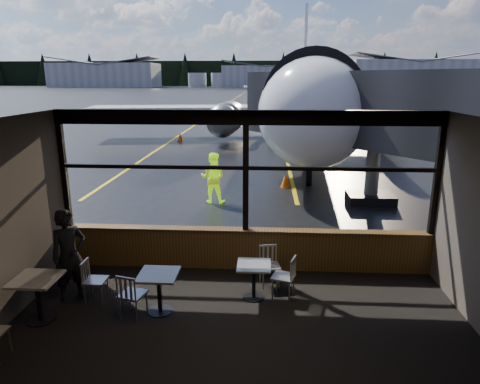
# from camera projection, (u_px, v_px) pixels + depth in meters

# --- Properties ---
(ground_plane) EXTENTS (520.00, 520.00, 0.00)m
(ground_plane) POSITION_uv_depth(u_px,v_px,m) (266.00, 92.00, 125.25)
(ground_plane) COLOR black
(ground_plane) RESTS_ON ground
(carpet_floor) EXTENTS (8.00, 6.00, 0.01)m
(carpet_floor) POSITION_uv_depth(u_px,v_px,m) (236.00, 350.00, 6.69)
(carpet_floor) COLOR black
(carpet_floor) RESTS_ON ground
(ceiling) EXTENTS (8.00, 6.00, 0.04)m
(ceiling) POSITION_uv_depth(u_px,v_px,m) (235.00, 126.00, 5.79)
(ceiling) COLOR #38332D
(ceiling) RESTS_ON ground
(window_sill) EXTENTS (8.00, 0.28, 0.90)m
(window_sill) POSITION_uv_depth(u_px,v_px,m) (246.00, 249.00, 9.47)
(window_sill) COLOR #4D3317
(window_sill) RESTS_ON ground
(window_header) EXTENTS (8.00, 0.18, 0.30)m
(window_header) POSITION_uv_depth(u_px,v_px,m) (246.00, 117.00, 8.72)
(window_header) COLOR black
(window_header) RESTS_ON ground
(mullion_left) EXTENTS (0.12, 0.12, 2.60)m
(mullion_left) POSITION_uv_depth(u_px,v_px,m) (64.00, 170.00, 9.25)
(mullion_left) COLOR black
(mullion_left) RESTS_ON ground
(mullion_centre) EXTENTS (0.12, 0.12, 2.60)m
(mullion_centre) POSITION_uv_depth(u_px,v_px,m) (246.00, 172.00, 9.02)
(mullion_centre) COLOR black
(mullion_centre) RESTS_ON ground
(mullion_right) EXTENTS (0.12, 0.12, 2.60)m
(mullion_right) POSITION_uv_depth(u_px,v_px,m) (437.00, 175.00, 8.78)
(mullion_right) COLOR black
(mullion_right) RESTS_ON ground
(window_transom) EXTENTS (8.00, 0.10, 0.08)m
(window_transom) POSITION_uv_depth(u_px,v_px,m) (246.00, 168.00, 8.99)
(window_transom) COLOR black
(window_transom) RESTS_ON ground
(airliner) EXTENTS (32.00, 37.49, 10.85)m
(airliner) POSITION_uv_depth(u_px,v_px,m) (308.00, 56.00, 26.95)
(airliner) COLOR white
(airliner) RESTS_ON ground_plane
(jet_bridge) EXTENTS (9.25, 11.31, 4.93)m
(jet_bridge) POSITION_uv_depth(u_px,v_px,m) (363.00, 130.00, 14.03)
(jet_bridge) COLOR #2E2E30
(jet_bridge) RESTS_ON ground_plane
(cafe_table_near) EXTENTS (0.64, 0.64, 0.70)m
(cafe_table_near) POSITION_uv_depth(u_px,v_px,m) (254.00, 281.00, 8.21)
(cafe_table_near) COLOR #A9A49B
(cafe_table_near) RESTS_ON carpet_floor
(cafe_table_mid) EXTENTS (0.69, 0.69, 0.76)m
(cafe_table_mid) POSITION_uv_depth(u_px,v_px,m) (159.00, 293.00, 7.70)
(cafe_table_mid) COLOR gray
(cafe_table_mid) RESTS_ON carpet_floor
(cafe_table_left) EXTENTS (0.74, 0.74, 0.82)m
(cafe_table_left) POSITION_uv_depth(u_px,v_px,m) (38.00, 299.00, 7.42)
(cafe_table_left) COLOR gray
(cafe_table_left) RESTS_ON carpet_floor
(chair_near_e) EXTENTS (0.58, 0.58, 0.86)m
(chair_near_e) POSITION_uv_depth(u_px,v_px,m) (283.00, 277.00, 8.21)
(chair_near_e) COLOR #AFAA9E
(chair_near_e) RESTS_ON carpet_floor
(chair_near_n) EXTENTS (0.54, 0.54, 0.84)m
(chair_near_n) POSITION_uv_depth(u_px,v_px,m) (270.00, 267.00, 8.68)
(chair_near_n) COLOR beige
(chair_near_n) RESTS_ON carpet_floor
(chair_mid_s) EXTENTS (0.58, 0.58, 0.87)m
(chair_mid_s) POSITION_uv_depth(u_px,v_px,m) (133.00, 295.00, 7.53)
(chair_mid_s) COLOR #ABA69B
(chair_mid_s) RESTS_ON carpet_floor
(chair_mid_w) EXTENTS (0.46, 0.46, 0.83)m
(chair_mid_w) POSITION_uv_depth(u_px,v_px,m) (95.00, 281.00, 8.08)
(chair_mid_w) COLOR #B8B3A6
(chair_mid_w) RESTS_ON carpet_floor
(passenger) EXTENTS (0.77, 0.77, 1.80)m
(passenger) POSITION_uv_depth(u_px,v_px,m) (69.00, 255.00, 8.04)
(passenger) COLOR black
(passenger) RESTS_ON carpet_floor
(ground_crew) EXTENTS (0.89, 0.72, 1.72)m
(ground_crew) POSITION_uv_depth(u_px,v_px,m) (213.00, 178.00, 14.44)
(ground_crew) COLOR #BFF219
(ground_crew) RESTS_ON ground_plane
(cone_nose) EXTENTS (0.39, 0.39, 0.54)m
(cone_nose) POSITION_uv_depth(u_px,v_px,m) (286.00, 180.00, 16.58)
(cone_nose) COLOR #DD3F07
(cone_nose) RESTS_ON ground_plane
(cone_wing) EXTENTS (0.39, 0.39, 0.55)m
(cone_wing) POSITION_uv_depth(u_px,v_px,m) (180.00, 137.00, 28.64)
(cone_wing) COLOR orange
(cone_wing) RESTS_ON ground_plane
(hangar_left) EXTENTS (45.00, 18.00, 11.00)m
(hangar_left) POSITION_uv_depth(u_px,v_px,m) (105.00, 74.00, 185.83)
(hangar_left) COLOR silver
(hangar_left) RESTS_ON ground_plane
(hangar_mid) EXTENTS (38.00, 15.00, 10.00)m
(hangar_mid) POSITION_uv_depth(u_px,v_px,m) (266.00, 75.00, 186.60)
(hangar_mid) COLOR silver
(hangar_mid) RESTS_ON ground_plane
(hangar_right) EXTENTS (50.00, 20.00, 12.00)m
(hangar_right) POSITION_uv_depth(u_px,v_px,m) (412.00, 73.00, 176.01)
(hangar_right) COLOR silver
(hangar_right) RESTS_ON ground_plane
(fuel_tank_a) EXTENTS (8.00, 8.00, 6.00)m
(fuel_tank_a) POSITION_uv_depth(u_px,v_px,m) (197.00, 80.00, 186.02)
(fuel_tank_a) COLOR silver
(fuel_tank_a) RESTS_ON ground_plane
(fuel_tank_b) EXTENTS (8.00, 8.00, 6.00)m
(fuel_tank_b) POSITION_uv_depth(u_px,v_px,m) (220.00, 80.00, 185.42)
(fuel_tank_b) COLOR silver
(fuel_tank_b) RESTS_ON ground_plane
(fuel_tank_c) EXTENTS (8.00, 8.00, 6.00)m
(fuel_tank_c) POSITION_uv_depth(u_px,v_px,m) (243.00, 80.00, 184.83)
(fuel_tank_c) COLOR silver
(fuel_tank_c) RESTS_ON ground_plane
(treeline) EXTENTS (360.00, 3.00, 12.00)m
(treeline) POSITION_uv_depth(u_px,v_px,m) (267.00, 73.00, 210.44)
(treeline) COLOR black
(treeline) RESTS_ON ground_plane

